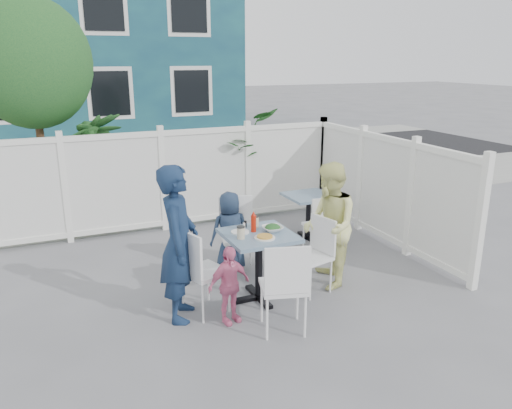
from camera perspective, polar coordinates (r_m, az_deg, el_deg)
name	(u,v)px	position (r m, az deg, el deg)	size (l,w,h in m)	color
ground	(204,292)	(6.07, -5.95, -9.89)	(80.00, 80.00, 0.00)	slate
near_sidewalk	(143,207)	(9.54, -12.83, -0.25)	(24.00, 2.60, 0.01)	gray
street	(114,168)	(13.09, -15.90, 4.05)	(24.00, 5.00, 0.01)	black
far_sidewalk	(100,148)	(16.12, -17.43, 6.19)	(24.00, 1.60, 0.01)	gray
building	(65,47)	(19.24, -20.94, 16.44)	(11.00, 6.00, 6.00)	navy
fence_back	(163,182)	(8.02, -10.60, 2.49)	(5.86, 0.08, 1.60)	white
fence_right	(384,191)	(7.63, 14.42, 1.52)	(0.08, 3.66, 1.60)	white
tree	(31,64)	(8.51, -24.29, 14.46)	(1.80, 1.62, 3.59)	#382316
potted_shrub_a	(98,170)	(8.53, -17.60, 3.80)	(1.04, 1.04, 1.85)	#174620
potted_shrub_b	(232,161)	(8.95, -2.71, 4.99)	(1.63, 1.41, 1.81)	#174620
main_table	(259,249)	(5.64, 0.32, -5.07)	(0.77, 0.77, 0.80)	#475E77
spare_table	(309,205)	(7.58, 6.03, -0.05)	(0.67, 0.67, 0.70)	#475E77
chair_left	(198,266)	(5.37, -6.60, -6.99)	(0.54, 0.55, 0.97)	white
chair_right	(316,249)	(5.94, 6.88, -5.07)	(0.48, 0.49, 0.89)	white
chair_back	(238,229)	(6.44, -2.13, -2.78)	(0.51, 0.50, 0.97)	white
chair_near	(285,282)	(4.96, 3.33, -8.83)	(0.54, 0.53, 0.98)	white
chair_spare	(322,222)	(6.91, 7.58, -2.00)	(0.45, 0.43, 0.89)	white
man	(179,244)	(5.24, -8.80, -4.44)	(0.61, 0.40, 1.67)	#142645
woman	(329,226)	(6.01, 8.36, -2.40)	(0.74, 0.58, 1.52)	#E2E642
boy	(230,231)	(6.47, -2.99, -3.08)	(0.51, 0.33, 1.05)	#1E2E47
toddler	(229,285)	(5.24, -3.11, -9.17)	(0.50, 0.21, 0.85)	pink
plate_main	(265,238)	(5.43, 1.01, -3.82)	(0.23, 0.23, 0.01)	white
plate_side	(240,232)	(5.61, -1.83, -3.15)	(0.21, 0.21, 0.01)	white
salad_bowl	(273,229)	(5.65, 1.91, -2.77)	(0.23, 0.23, 0.06)	white
coffee_cup_a	(241,233)	(5.40, -1.74, -3.28)	(0.09, 0.09, 0.13)	beige
coffee_cup_b	(255,222)	(5.75, -0.13, -2.03)	(0.09, 0.09, 0.13)	beige
ketchup_bottle	(254,224)	(5.60, -0.29, -2.19)	(0.06, 0.06, 0.19)	#AF1A09
salt_shaker	(244,226)	(5.74, -1.37, -2.42)	(0.03, 0.03, 0.06)	white
pepper_shaker	(245,224)	(5.77, -1.23, -2.26)	(0.03, 0.03, 0.08)	black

